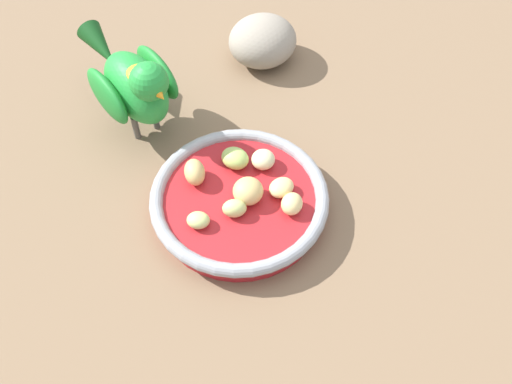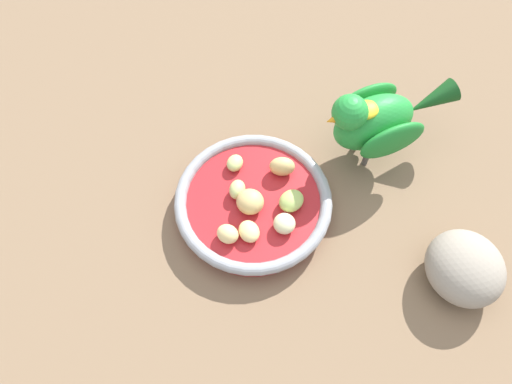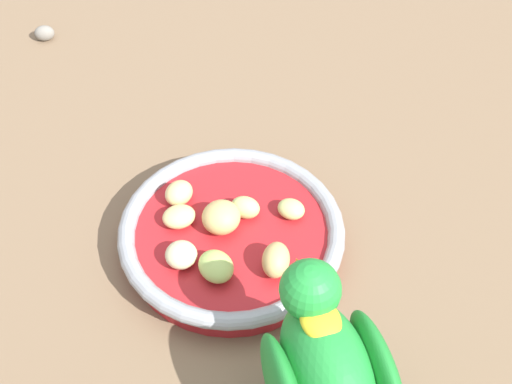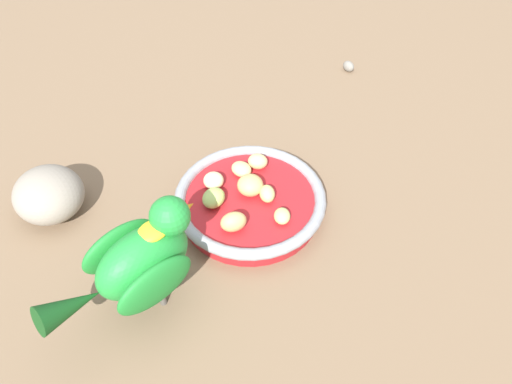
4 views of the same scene
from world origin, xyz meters
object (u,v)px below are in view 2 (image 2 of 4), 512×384
(apple_piece_4, at_px, (282,166))
(apple_piece_5, at_px, (234,190))
(apple_piece_0, at_px, (250,202))
(apple_piece_1, at_px, (228,234))
(apple_piece_6, at_px, (236,163))
(feeding_bowl, at_px, (253,205))
(apple_piece_3, at_px, (249,231))
(rock_large, at_px, (465,268))
(apple_piece_2, at_px, (291,201))
(apple_piece_7, at_px, (284,224))
(parrot, at_px, (377,119))

(apple_piece_4, relative_size, apple_piece_5, 1.24)
(apple_piece_0, xyz_separation_m, apple_piece_5, (-0.02, -0.02, -0.00))
(apple_piece_1, height_order, apple_piece_4, apple_piece_4)
(apple_piece_4, distance_m, apple_piece_5, 0.07)
(apple_piece_0, relative_size, apple_piece_4, 1.05)
(apple_piece_0, relative_size, apple_piece_6, 1.39)
(apple_piece_4, bearing_deg, apple_piece_5, -67.43)
(feeding_bowl, relative_size, apple_piece_0, 5.81)
(feeding_bowl, relative_size, apple_piece_1, 7.38)
(apple_piece_3, distance_m, rock_large, 0.26)
(apple_piece_4, relative_size, apple_piece_6, 1.32)
(apple_piece_0, relative_size, rock_large, 0.36)
(apple_piece_2, bearing_deg, apple_piece_3, -57.84)
(apple_piece_0, bearing_deg, apple_piece_2, 87.25)
(apple_piece_0, bearing_deg, apple_piece_7, 50.11)
(apple_piece_2, distance_m, apple_piece_6, 0.09)
(apple_piece_2, relative_size, apple_piece_6, 1.33)
(apple_piece_1, distance_m, apple_piece_5, 0.06)
(apple_piece_4, bearing_deg, feeding_bowl, -44.71)
(apple_piece_2, xyz_separation_m, apple_piece_6, (-0.06, -0.06, -0.00))
(apple_piece_2, height_order, parrot, parrot)
(apple_piece_0, bearing_deg, apple_piece_6, -168.29)
(apple_piece_0, distance_m, apple_piece_6, 0.06)
(apple_piece_7, relative_size, parrot, 0.14)
(feeding_bowl, bearing_deg, apple_piece_6, -162.65)
(apple_piece_0, bearing_deg, parrot, 115.84)
(apple_piece_3, distance_m, apple_piece_7, 0.04)
(apple_piece_0, distance_m, parrot, 0.19)
(apple_piece_3, relative_size, apple_piece_6, 1.19)
(apple_piece_0, height_order, apple_piece_5, apple_piece_0)
(apple_piece_3, bearing_deg, apple_piece_6, -175.36)
(apple_piece_1, height_order, apple_piece_2, same)
(apple_piece_6, height_order, parrot, parrot)
(apple_piece_3, bearing_deg, feeding_bowl, 167.76)
(apple_piece_4, xyz_separation_m, apple_piece_7, (0.08, -0.01, -0.00))
(apple_piece_3, height_order, apple_piece_7, apple_piece_7)
(apple_piece_3, bearing_deg, apple_piece_2, 122.16)
(apple_piece_6, height_order, apple_piece_7, apple_piece_7)
(apple_piece_7, bearing_deg, apple_piece_5, -133.07)
(apple_piece_1, relative_size, parrot, 0.14)
(apple_piece_3, bearing_deg, parrot, 124.53)
(apple_piece_0, xyz_separation_m, apple_piece_1, (0.04, -0.03, -0.00))
(apple_piece_1, xyz_separation_m, apple_piece_6, (-0.10, 0.02, -0.00))
(apple_piece_6, height_order, rock_large, rock_large)
(apple_piece_5, height_order, parrot, parrot)
(apple_piece_0, relative_size, apple_piece_3, 1.16)
(apple_piece_1, height_order, parrot, parrot)
(apple_piece_5, bearing_deg, apple_piece_2, 71.50)
(feeding_bowl, xyz_separation_m, apple_piece_7, (0.04, 0.03, 0.02))
(feeding_bowl, height_order, apple_piece_1, apple_piece_1)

